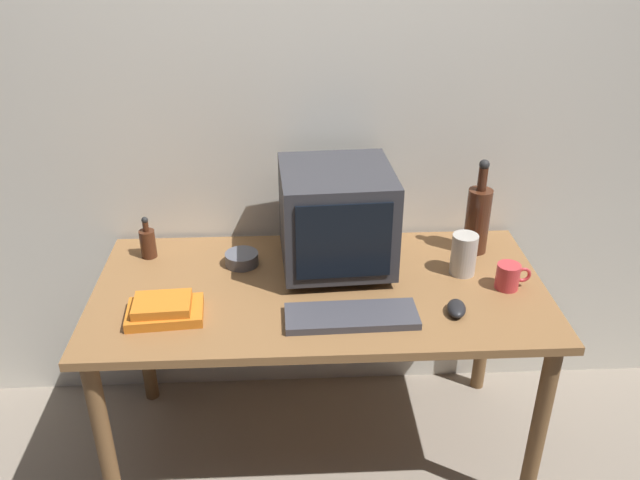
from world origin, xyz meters
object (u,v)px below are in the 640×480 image
cd_spindle (242,259)px  keyboard (351,316)px  computer_mouse (456,308)px  bottle_short (148,242)px  metal_canister (464,254)px  book_stack (164,310)px  crt_monitor (336,218)px  bottle_tall (478,218)px  mug (509,276)px

cd_spindle → keyboard: bearing=-45.1°
computer_mouse → bottle_short: bearing=169.1°
bottle_short → cd_spindle: bottle_short is taller
computer_mouse → bottle_short: 1.13m
keyboard → metal_canister: bearing=31.2°
keyboard → book_stack: 0.59m
crt_monitor → keyboard: crt_monitor is taller
bottle_tall → book_stack: 1.16m
crt_monitor → keyboard: bearing=-85.6°
keyboard → computer_mouse: bearing=1.7°
crt_monitor → cd_spindle: crt_monitor is taller
crt_monitor → metal_canister: crt_monitor is taller
bottle_tall → book_stack: bearing=-160.7°
keyboard → computer_mouse: 0.34m
bottle_tall → metal_canister: 0.19m
bottle_short → book_stack: size_ratio=0.65×
bottle_short → metal_canister: (1.13, -0.17, 0.02)m
mug → metal_canister: size_ratio=0.80×
computer_mouse → bottle_short: bottle_short is taller
book_stack → cd_spindle: 0.39m
keyboard → bottle_short: size_ratio=2.59×
keyboard → book_stack: (-0.59, 0.04, 0.02)m
metal_canister → crt_monitor: bearing=170.7°
computer_mouse → mug: size_ratio=0.83×
crt_monitor → bottle_tall: bearing=9.4°
bottle_short → mug: (1.26, -0.28, -0.01)m
bottle_short → mug: size_ratio=1.35×
keyboard → bottle_tall: bearing=38.9°
crt_monitor → cd_spindle: bearing=175.5°
keyboard → book_stack: size_ratio=1.68×
bottle_short → metal_canister: size_ratio=1.08×
bottle_tall → metal_canister: size_ratio=2.43×
bottle_short → book_stack: bearing=-73.4°
keyboard → cd_spindle: size_ratio=3.50×
book_stack → mug: (1.14, 0.12, 0.02)m
cd_spindle → bottle_tall: bearing=4.0°
cd_spindle → metal_canister: bearing=-7.2°
computer_mouse → keyboard: bearing=-165.8°
crt_monitor → metal_canister: 0.46m
bottle_tall → bottle_short: bearing=179.3°
mug → metal_canister: metal_canister is taller
crt_monitor → bottle_short: crt_monitor is taller
computer_mouse → bottle_short: (-1.05, 0.42, 0.04)m
mug → cd_spindle: (-0.91, 0.20, -0.02)m
keyboard → computer_mouse: computer_mouse is taller
computer_mouse → bottle_tall: bearing=79.3°
keyboard → metal_canister: size_ratio=2.80×
computer_mouse → bottle_tall: 0.45m
bottle_tall → cd_spindle: (-0.87, -0.06, -0.11)m
bottle_short → book_stack: 0.42m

